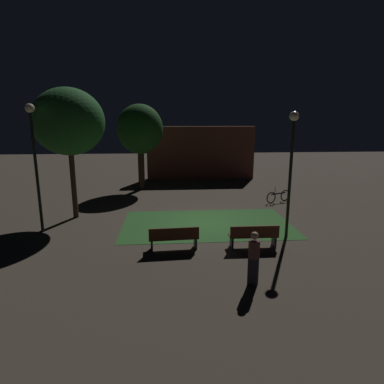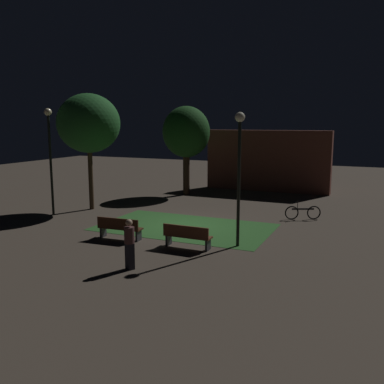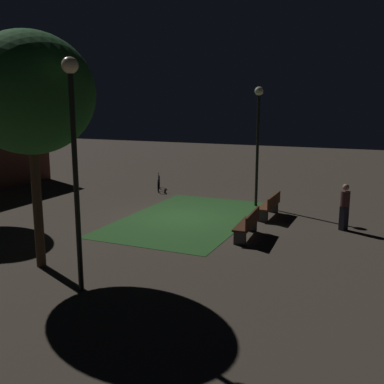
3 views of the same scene
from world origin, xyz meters
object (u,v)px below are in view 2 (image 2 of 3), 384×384
object	(u,v)px
tree_near_wall	(89,124)
pedestrian	(129,243)
bench_front_left	(119,227)
tree_tall_center	(186,133)
lamp_post_plaza_east	(239,158)
bench_near_trees	(187,236)
bicycle	(303,212)
lamp_post_path_center	(50,145)

from	to	relation	value
tree_near_wall	pedestrian	distance (m)	10.51
bench_front_left	tree_near_wall	world-z (taller)	tree_near_wall
bench_front_left	tree_tall_center	xyz separation A→B (m)	(-1.95, 10.54, 3.45)
lamp_post_plaza_east	tree_near_wall	bearing A→B (deg)	160.07
tree_tall_center	bench_near_trees	bearing A→B (deg)	-65.10
tree_near_wall	tree_tall_center	distance (m)	6.78
bench_near_trees	pedestrian	bearing A→B (deg)	-104.95
tree_near_wall	bicycle	bearing A→B (deg)	11.05
lamp_post_path_center	bench_near_trees	bearing A→B (deg)	-15.77
tree_tall_center	lamp_post_path_center	distance (m)	8.91
bench_front_left	tree_tall_center	size ratio (longest dim) A/B	0.33
tree_tall_center	pedestrian	world-z (taller)	tree_tall_center
bench_front_left	pedestrian	xyz separation A→B (m)	(2.21, -2.73, 0.37)
bench_front_left	pedestrian	size ratio (longest dim) A/B	1.13
lamp_post_plaza_east	bicycle	world-z (taller)	lamp_post_plaza_east
tree_near_wall	tree_tall_center	bearing A→B (deg)	66.47
lamp_post_path_center	lamp_post_plaza_east	distance (m)	10.16
bench_front_left	lamp_post_plaza_east	bearing A→B (deg)	12.50
bicycle	pedestrian	bearing A→B (deg)	-112.68
tree_near_wall	bicycle	world-z (taller)	tree_near_wall
lamp_post_plaza_east	lamp_post_path_center	bearing A→B (deg)	172.22
bicycle	tree_near_wall	bearing A→B (deg)	-168.95
tree_tall_center	bicycle	bearing A→B (deg)	-27.19
lamp_post_plaza_east	bicycle	size ratio (longest dim) A/B	3.13
lamp_post_path_center	bicycle	distance (m)	12.64
tree_near_wall	tree_tall_center	xyz separation A→B (m)	(2.70, 6.19, -0.57)
bench_front_left	lamp_post_path_center	world-z (taller)	lamp_post_path_center
tree_near_wall	bicycle	size ratio (longest dim) A/B	3.83
tree_near_wall	lamp_post_plaza_east	bearing A→B (deg)	-19.93
tree_tall_center	lamp_post_path_center	bearing A→B (deg)	-113.58
tree_tall_center	bench_front_left	bearing A→B (deg)	-79.50
tree_near_wall	lamp_post_path_center	distance (m)	2.37
bench_near_trees	tree_tall_center	bearing A→B (deg)	114.90
tree_near_wall	bicycle	xyz separation A→B (m)	(10.69, 2.09, -4.16)
bench_front_left	bicycle	world-z (taller)	bicycle
bench_near_trees	lamp_post_plaza_east	size ratio (longest dim) A/B	0.37
tree_near_wall	pedestrian	size ratio (longest dim) A/B	3.75
bench_near_trees	bicycle	bearing A→B (deg)	64.27
bicycle	pedestrian	xyz separation A→B (m)	(-3.83, -9.16, 0.51)
bench_near_trees	bicycle	distance (m)	7.14
bench_front_left	tree_near_wall	size ratio (longest dim) A/B	0.30
tree_tall_center	lamp_post_plaza_east	world-z (taller)	tree_tall_center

